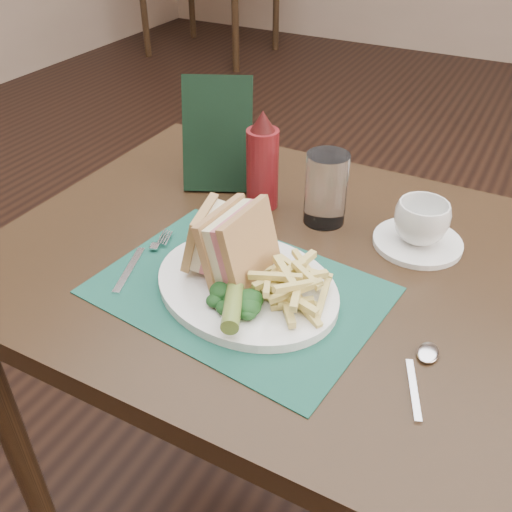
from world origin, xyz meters
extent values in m
plane|color=black|center=(0.00, 0.00, 0.00)|extent=(7.00, 7.00, 0.00)
plane|color=tan|center=(0.00, 3.50, 0.00)|extent=(6.00, 0.00, 6.00)
cube|color=#174C3E|center=(0.01, -0.62, 0.75)|extent=(0.45, 0.34, 0.00)
cylinder|color=#5A722B|center=(0.04, -0.68, 0.79)|extent=(0.07, 0.12, 0.03)
cylinder|color=white|center=(0.22, -0.37, 0.76)|extent=(0.16, 0.16, 0.01)
imported|color=white|center=(0.22, -0.37, 0.80)|extent=(0.13, 0.13, 0.07)
cylinder|color=white|center=(0.05, -0.37, 0.81)|extent=(0.09, 0.09, 0.13)
cube|color=black|center=(-0.19, -0.34, 0.86)|extent=(0.15, 0.13, 0.21)
camera|label=1|loc=(0.35, -1.21, 1.30)|focal=40.00mm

